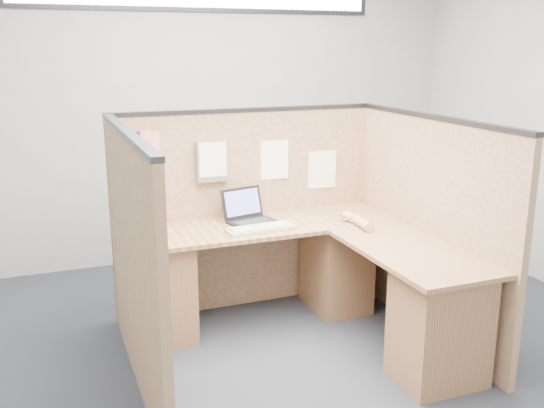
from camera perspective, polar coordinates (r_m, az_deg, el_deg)
name	(u,v)px	position (r m, az deg, el deg)	size (l,w,h in m)	color
floor	(300,360)	(4.04, 2.62, -14.46)	(5.00, 5.00, 0.00)	black
wall_back	(203,110)	(5.69, -6.50, 8.82)	(5.00, 5.00, 0.00)	#9C9FA1
cubicle_partitions	(276,229)	(4.11, 0.34, -2.33)	(2.06, 1.83, 1.53)	brown
l_desk	(308,284)	(4.18, 3.42, -7.51)	(1.95, 1.75, 0.73)	brown
laptop	(250,214)	(4.40, -2.06, -0.92)	(0.37, 0.38, 0.23)	black
keyboard	(261,229)	(4.18, -1.08, -2.33)	(0.49, 0.20, 0.03)	tan
mouse	(348,218)	(4.45, 7.14, -1.32)	(0.10, 0.06, 0.04)	silver
hand_forearm	(358,221)	(4.34, 8.07, -1.56)	(0.10, 0.36, 0.08)	tan
blue_poster	(128,156)	(4.29, -13.40, 4.45)	(0.19, 0.00, 0.25)	navy
american_flag	(140,144)	(4.28, -12.31, 5.56)	(0.22, 0.01, 0.38)	olive
file_holder	(212,161)	(4.40, -5.66, 4.02)	(0.23, 0.05, 0.30)	slate
paper_left	(274,160)	(4.58, 0.15, 4.17)	(0.23, 0.00, 0.30)	white
paper_right	(322,170)	(4.76, 4.74, 3.25)	(0.23, 0.00, 0.29)	white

